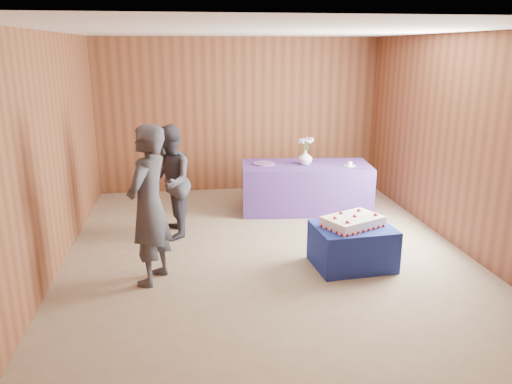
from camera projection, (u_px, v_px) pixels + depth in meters
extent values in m
plane|color=gray|center=(266.00, 251.00, 6.41)|extent=(6.00, 6.00, 0.00)
cube|color=brown|center=(239.00, 116.00, 8.88)|extent=(5.00, 0.04, 2.70)
cube|color=brown|center=(344.00, 238.00, 3.18)|extent=(5.00, 0.04, 2.70)
cube|color=brown|center=(50.00, 154.00, 5.68)|extent=(0.04, 6.00, 2.70)
cube|color=brown|center=(459.00, 142.00, 6.37)|extent=(0.04, 6.00, 2.70)
cube|color=white|center=(267.00, 31.00, 5.65)|extent=(5.00, 6.00, 0.04)
cube|color=navy|center=(352.00, 246.00, 5.91)|extent=(0.95, 0.77, 0.50)
cube|color=#4D328B|center=(306.00, 187.00, 7.94)|extent=(2.09, 1.11, 0.75)
cube|color=white|center=(353.00, 221.00, 5.83)|extent=(0.77, 0.67, 0.12)
sphere|color=maroon|center=(345.00, 236.00, 5.50)|extent=(0.03, 0.03, 0.03)
sphere|color=maroon|center=(386.00, 225.00, 5.84)|extent=(0.03, 0.03, 0.03)
sphere|color=maroon|center=(319.00, 225.00, 5.85)|extent=(0.03, 0.03, 0.03)
sphere|color=maroon|center=(359.00, 215.00, 6.19)|extent=(0.03, 0.03, 0.03)
sphere|color=maroon|center=(347.00, 221.00, 5.62)|extent=(0.04, 0.04, 0.04)
cone|color=#13531B|center=(349.00, 222.00, 5.63)|extent=(0.02, 0.03, 0.03)
sphere|color=maroon|center=(358.00, 210.00, 5.98)|extent=(0.04, 0.04, 0.04)
cone|color=#13531B|center=(360.00, 211.00, 5.99)|extent=(0.02, 0.03, 0.03)
sphere|color=maroon|center=(353.00, 215.00, 5.81)|extent=(0.04, 0.04, 0.04)
cone|color=#13531B|center=(355.00, 216.00, 5.82)|extent=(0.02, 0.03, 0.03)
imported|color=white|center=(305.00, 157.00, 7.79)|extent=(0.28, 0.28, 0.23)
cylinder|color=#275B24|center=(308.00, 145.00, 7.74)|extent=(0.01, 0.01, 0.16)
sphere|color=#B6A4D5|center=(312.00, 140.00, 7.73)|extent=(0.05, 0.05, 0.05)
cylinder|color=#275B24|center=(307.00, 145.00, 7.76)|extent=(0.01, 0.01, 0.16)
sphere|color=white|center=(310.00, 139.00, 7.78)|extent=(0.05, 0.05, 0.05)
cylinder|color=#275B24|center=(306.00, 145.00, 7.77)|extent=(0.01, 0.01, 0.16)
sphere|color=#B6A4D5|center=(307.00, 139.00, 7.81)|extent=(0.05, 0.05, 0.05)
cylinder|color=#275B24|center=(305.00, 145.00, 7.77)|extent=(0.01, 0.01, 0.16)
sphere|color=white|center=(303.00, 139.00, 7.81)|extent=(0.05, 0.05, 0.05)
cylinder|color=#275B24|center=(304.00, 145.00, 7.76)|extent=(0.01, 0.01, 0.16)
sphere|color=#B6A4D5|center=(301.00, 139.00, 7.78)|extent=(0.05, 0.05, 0.05)
cylinder|color=#275B24|center=(303.00, 145.00, 7.74)|extent=(0.01, 0.01, 0.16)
sphere|color=white|center=(300.00, 140.00, 7.73)|extent=(0.05, 0.05, 0.05)
cylinder|color=#275B24|center=(303.00, 145.00, 7.72)|extent=(0.01, 0.01, 0.16)
sphere|color=#B6A4D5|center=(300.00, 140.00, 7.68)|extent=(0.05, 0.05, 0.05)
cylinder|color=#275B24|center=(305.00, 145.00, 7.71)|extent=(0.01, 0.01, 0.16)
sphere|color=white|center=(303.00, 141.00, 7.64)|extent=(0.05, 0.05, 0.05)
cylinder|color=#275B24|center=(306.00, 146.00, 7.70)|extent=(0.01, 0.01, 0.16)
sphere|color=#B6A4D5|center=(306.00, 141.00, 7.62)|extent=(0.05, 0.05, 0.05)
cylinder|color=#275B24|center=(307.00, 145.00, 7.71)|extent=(0.01, 0.01, 0.16)
sphere|color=white|center=(310.00, 141.00, 7.64)|extent=(0.05, 0.05, 0.05)
cylinder|color=#275B24|center=(308.00, 145.00, 7.72)|extent=(0.01, 0.01, 0.16)
sphere|color=#B6A4D5|center=(312.00, 140.00, 7.68)|extent=(0.05, 0.05, 0.05)
cylinder|color=#7752A4|center=(264.00, 163.00, 7.85)|extent=(0.46, 0.46, 0.02)
cylinder|color=silver|center=(350.00, 166.00, 7.73)|extent=(0.21, 0.21, 0.01)
cube|color=white|center=(350.00, 164.00, 7.72)|extent=(0.08, 0.08, 0.05)
sphere|color=maroon|center=(350.00, 161.00, 7.69)|extent=(0.02, 0.02, 0.02)
cube|color=#ACACB0|center=(355.00, 168.00, 7.59)|extent=(0.24, 0.14, 0.00)
imported|color=#32333B|center=(149.00, 206.00, 5.35)|extent=(0.65, 0.76, 1.76)
imported|color=#31313B|center=(169.00, 182.00, 6.70)|extent=(0.60, 0.77, 1.55)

